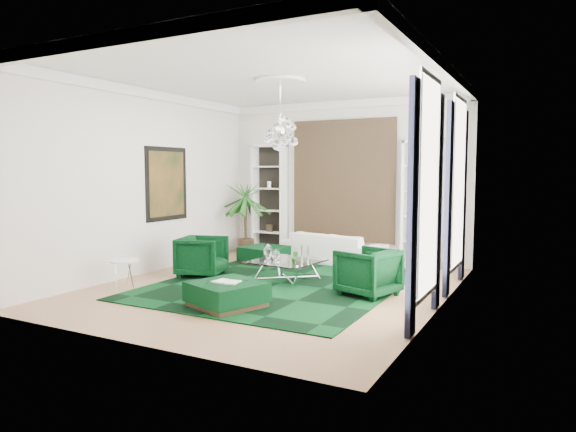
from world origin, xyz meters
The scene contains 30 objects.
floor centered at (0.00, 0.00, -0.01)m, with size 6.00×7.00×0.02m, color #A97D59.
ceiling centered at (0.00, 0.00, 3.81)m, with size 6.00×7.00×0.02m, color white.
wall_back centered at (0.00, 3.51, 1.90)m, with size 6.00×0.02×3.80m, color silver.
wall_front centered at (0.00, -3.51, 1.90)m, with size 6.00×0.02×3.80m, color silver.
wall_left centered at (-3.01, 0.00, 1.90)m, with size 0.02×7.00×3.80m, color silver.
wall_right centered at (3.01, 0.00, 1.90)m, with size 0.02×7.00×3.80m, color silver.
crown_molding centered at (0.00, 0.00, 3.70)m, with size 6.00×7.00×0.18m, color white, non-canonical shape.
ceiling_medallion centered at (0.00, 0.30, 3.77)m, with size 0.90×0.90×0.05m, color white.
tapestry centered at (0.00, 3.46, 1.90)m, with size 2.50×0.06×2.80m, color black.
shelving_left centered at (-1.95, 3.31, 1.40)m, with size 0.90×0.38×2.80m, color white, non-canonical shape.
shelving_right centered at (1.95, 3.31, 1.40)m, with size 0.90×0.38×2.80m, color white, non-canonical shape.
painting centered at (-2.97, 0.60, 1.85)m, with size 0.04×1.30×1.60m, color black.
window_near centered at (2.99, -0.90, 1.90)m, with size 0.03×1.10×2.90m, color white.
curtain_near_a centered at (2.96, -1.68, 1.65)m, with size 0.07×0.30×3.25m, color black.
curtain_near_b centered at (2.96, -0.12, 1.65)m, with size 0.07×0.30×3.25m, color black.
window_far centered at (2.99, 1.50, 1.90)m, with size 0.03×1.10×2.90m, color white.
curtain_far_a centered at (2.96, 0.72, 1.65)m, with size 0.07×0.30×3.25m, color black.
curtain_far_b centered at (2.96, 2.28, 1.65)m, with size 0.07×0.30×3.25m, color black.
rug centered at (0.00, 0.30, 0.01)m, with size 4.20×5.00×0.02m, color black.
sofa centered at (0.00, 2.85, 0.35)m, with size 2.39×0.94×0.70m, color white.
armchair_left centered at (-1.75, 0.20, 0.41)m, with size 0.87×0.89×0.81m, color black.
armchair_right centered at (1.75, 0.20, 0.41)m, with size 0.87×0.89×0.81m, color black.
coffee_table centered at (0.00, 0.55, 0.21)m, with size 1.20×1.20×0.41m, color white, non-canonical shape.
ottoman_side centered at (-1.35, 2.00, 0.20)m, with size 0.90×0.90×0.40m, color black.
ottoman_front centered at (0.05, -1.55, 0.20)m, with size 1.00×1.00×0.40m, color black.
book centered at (0.05, -1.55, 0.42)m, with size 0.42×0.28×0.03m, color white.
side_table centered at (-2.35, -1.30, 0.25)m, with size 0.52×0.52×0.50m, color white.
palm centered at (-2.45, 2.95, 1.20)m, with size 1.50×1.50×2.40m, color #205B1E, non-canonical shape.
chandelier centered at (0.00, 0.30, 2.85)m, with size 0.80×0.80×0.72m, color white, non-canonical shape.
table_plant centered at (0.30, 0.30, 0.53)m, with size 0.13×0.11×0.24m, color #205B1E.
Camera 1 is at (4.54, -8.08, 2.12)m, focal length 32.00 mm.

